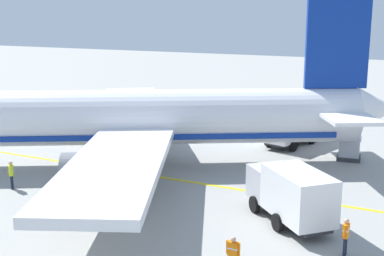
{
  "coord_description": "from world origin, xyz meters",
  "views": [
    {
      "loc": [
        -4.42,
        -3.52,
        10.63
      ],
      "look_at": [
        25.46,
        11.16,
        3.18
      ],
      "focal_mm": 48.77,
      "sensor_mm": 36.0,
      "label": 1
    }
  ],
  "objects_px": {
    "airliner_foreground": "(107,119)",
    "cargo_container_mid": "(350,148)",
    "service_truck_pushback": "(290,193)",
    "service_truck_fuel": "(295,126)",
    "crew_loader_right": "(346,234)",
    "crew_supervisor": "(11,173)",
    "crew_marshaller": "(233,252)"
  },
  "relations": [
    {
      "from": "cargo_container_mid",
      "to": "crew_loader_right",
      "type": "height_order",
      "value": "cargo_container_mid"
    },
    {
      "from": "service_truck_fuel",
      "to": "crew_supervisor",
      "type": "xyz_separation_m",
      "value": [
        -18.57,
        12.59,
        -0.44
      ]
    },
    {
      "from": "airliner_foreground",
      "to": "service_truck_fuel",
      "type": "xyz_separation_m",
      "value": [
        11.98,
        -10.1,
        -1.92
      ]
    },
    {
      "from": "service_truck_pushback",
      "to": "crew_loader_right",
      "type": "xyz_separation_m",
      "value": [
        -2.55,
        -3.26,
        -0.58
      ]
    },
    {
      "from": "crew_marshaller",
      "to": "airliner_foreground",
      "type": "bearing_deg",
      "value": 52.32
    },
    {
      "from": "service_truck_fuel",
      "to": "service_truck_pushback",
      "type": "relative_size",
      "value": 1.23
    },
    {
      "from": "cargo_container_mid",
      "to": "crew_marshaller",
      "type": "relative_size",
      "value": 1.16
    },
    {
      "from": "crew_loader_right",
      "to": "airliner_foreground",
      "type": "bearing_deg",
      "value": 68.98
    },
    {
      "from": "service_truck_fuel",
      "to": "service_truck_pushback",
      "type": "bearing_deg",
      "value": -165.67
    },
    {
      "from": "service_truck_fuel",
      "to": "crew_loader_right",
      "type": "relative_size",
      "value": 4.03
    },
    {
      "from": "airliner_foreground",
      "to": "crew_supervisor",
      "type": "relative_size",
      "value": 21.62
    },
    {
      "from": "airliner_foreground",
      "to": "cargo_container_mid",
      "type": "height_order",
      "value": "airliner_foreground"
    },
    {
      "from": "service_truck_fuel",
      "to": "cargo_container_mid",
      "type": "relative_size",
      "value": 3.63
    },
    {
      "from": "crew_marshaller",
      "to": "crew_supervisor",
      "type": "relative_size",
      "value": 0.95
    },
    {
      "from": "service_truck_fuel",
      "to": "crew_loader_right",
      "type": "distance_m",
      "value": 20.11
    },
    {
      "from": "service_truck_fuel",
      "to": "crew_marshaller",
      "type": "distance_m",
      "value": 22.8
    },
    {
      "from": "airliner_foreground",
      "to": "crew_loader_right",
      "type": "height_order",
      "value": "airliner_foreground"
    },
    {
      "from": "airliner_foreground",
      "to": "crew_marshaller",
      "type": "xyz_separation_m",
      "value": [
        -10.54,
        -13.64,
        -2.41
      ]
    },
    {
      "from": "service_truck_fuel",
      "to": "airliner_foreground",
      "type": "bearing_deg",
      "value": 139.86
    },
    {
      "from": "cargo_container_mid",
      "to": "service_truck_fuel",
      "type": "bearing_deg",
      "value": 59.98
    },
    {
      "from": "cargo_container_mid",
      "to": "crew_supervisor",
      "type": "xyz_separation_m",
      "value": [
        -15.77,
        17.43,
        0.12
      ]
    },
    {
      "from": "crew_loader_right",
      "to": "crew_supervisor",
      "type": "relative_size",
      "value": 0.99
    },
    {
      "from": "airliner_foreground",
      "to": "cargo_container_mid",
      "type": "xyz_separation_m",
      "value": [
        9.18,
        -14.94,
        -2.48
      ]
    },
    {
      "from": "crew_marshaller",
      "to": "crew_loader_right",
      "type": "xyz_separation_m",
      "value": [
        3.82,
        -3.84,
        0.05
      ]
    },
    {
      "from": "crew_supervisor",
      "to": "service_truck_fuel",
      "type": "bearing_deg",
      "value": -34.13
    },
    {
      "from": "cargo_container_mid",
      "to": "crew_loader_right",
      "type": "bearing_deg",
      "value": -170.92
    },
    {
      "from": "service_truck_pushback",
      "to": "crew_loader_right",
      "type": "height_order",
      "value": "service_truck_pushback"
    },
    {
      "from": "service_truck_fuel",
      "to": "crew_supervisor",
      "type": "distance_m",
      "value": 22.44
    },
    {
      "from": "service_truck_fuel",
      "to": "crew_supervisor",
      "type": "height_order",
      "value": "service_truck_fuel"
    },
    {
      "from": "crew_marshaller",
      "to": "crew_supervisor",
      "type": "distance_m",
      "value": 16.6
    },
    {
      "from": "airliner_foreground",
      "to": "service_truck_fuel",
      "type": "height_order",
      "value": "airliner_foreground"
    },
    {
      "from": "service_truck_pushback",
      "to": "cargo_container_mid",
      "type": "relative_size",
      "value": 2.94
    }
  ]
}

